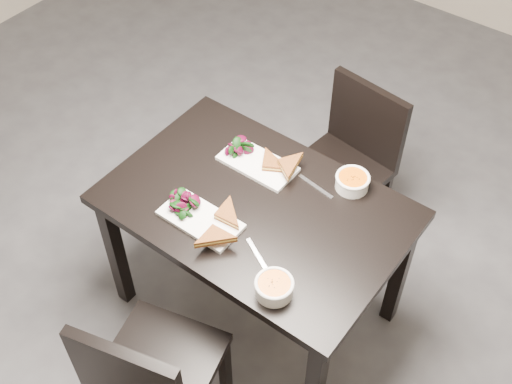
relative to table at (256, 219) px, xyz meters
The scene contains 14 objects.
ground 0.93m from the table, 137.52° to the left, with size 5.00×5.00×0.00m, color #47474C.
table is the anchor object (origin of this frame).
chair_near 0.74m from the table, 86.13° to the right, with size 0.51×0.51×0.85m.
chair_far 0.73m from the table, 86.86° to the left, with size 0.47×0.47×0.85m.
plate_near 0.26m from the table, 120.62° to the right, with size 0.33×0.17×0.02m, color white.
sandwich_near 0.24m from the table, 106.33° to the right, with size 0.17×0.12×0.05m, color brown, non-canonical shape.
salad_near 0.33m from the table, 137.33° to the right, with size 0.10×0.09×0.05m, color black, non-canonical shape.
soup_bowl_near 0.45m from the table, 44.39° to the right, with size 0.14×0.14×0.06m.
cutlery_near 0.28m from the table, 51.42° to the right, with size 0.18×0.02×0.00m, color silver.
plate_far 0.24m from the table, 125.22° to the left, with size 0.33×0.17×0.02m, color white.
sandwich_far 0.23m from the table, 110.51° to the left, with size 0.17×0.12×0.05m, color brown, non-canonical shape.
salad_far 0.32m from the table, 141.66° to the left, with size 0.10×0.09×0.05m, color black, non-canonical shape.
soup_bowl_far 0.43m from the table, 50.05° to the left, with size 0.14×0.14×0.06m.
cutlery_far 0.28m from the table, 57.75° to the left, with size 0.18×0.02×0.00m, color silver.
Camera 1 is at (1.52, -1.82, 2.70)m, focal length 45.35 mm.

